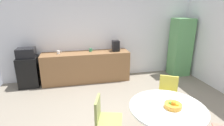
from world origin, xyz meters
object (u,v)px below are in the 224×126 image
(chair_yellow, at_px, (168,91))
(mug_green, at_px, (117,50))
(round_table, at_px, (167,114))
(microwave, at_px, (26,53))
(coffee_maker, at_px, (116,46))
(mug_white, at_px, (58,52))
(mini_fridge, at_px, (29,72))
(locker_cabinet, at_px, (180,47))
(chair_olive, at_px, (103,115))
(mug_red, at_px, (91,50))
(fruit_bowl, at_px, (173,105))

(chair_yellow, height_order, mug_green, mug_green)
(chair_yellow, xyz_separation_m, mug_green, (-0.59, 2.04, 0.43))
(round_table, bearing_deg, microwave, 131.41)
(coffee_maker, bearing_deg, mug_white, 179.54)
(mini_fridge, xyz_separation_m, mug_green, (2.58, -0.10, 0.52))
(microwave, relative_size, locker_cabinet, 0.26)
(round_table, relative_size, mug_green, 9.20)
(mug_white, bearing_deg, round_table, -59.34)
(mini_fridge, distance_m, mug_green, 2.63)
(mug_green, bearing_deg, mug_white, 176.29)
(locker_cabinet, distance_m, chair_yellow, 2.58)
(chair_olive, distance_m, coffee_maker, 2.89)
(chair_olive, xyz_separation_m, chair_yellow, (1.48, 0.57, 0.00))
(microwave, relative_size, mug_red, 3.72)
(mini_fridge, xyz_separation_m, mug_red, (1.79, 0.09, 0.52))
(chair_yellow, bearing_deg, round_table, -120.46)
(microwave, xyz_separation_m, fruit_bowl, (2.72, -3.05, -0.20))
(mug_white, bearing_deg, coffee_maker, -0.46)
(chair_olive, bearing_deg, locker_cabinet, 40.85)
(chair_yellow, distance_m, fruit_bowl, 1.05)
(round_table, xyz_separation_m, chair_yellow, (0.51, 0.87, -0.09))
(locker_cabinet, height_order, round_table, locker_cabinet)
(microwave, relative_size, chair_olive, 0.58)
(locker_cabinet, xyz_separation_m, chair_yellow, (-1.54, -2.04, -0.40))
(chair_yellow, xyz_separation_m, mug_white, (-2.30, 2.15, 0.43))
(mug_green, bearing_deg, mug_red, 166.84)
(chair_yellow, distance_m, coffee_maker, 2.29)
(mug_green, bearing_deg, mini_fridge, 177.82)
(fruit_bowl, height_order, mug_green, mug_green)
(locker_cabinet, distance_m, mug_red, 2.92)
(fruit_bowl, bearing_deg, chair_olive, 161.62)
(fruit_bowl, height_order, coffee_maker, coffee_maker)
(round_table, relative_size, chair_olive, 1.43)
(microwave, distance_m, coffee_maker, 2.55)
(chair_yellow, relative_size, mug_green, 6.43)
(mini_fridge, xyz_separation_m, coffee_maker, (2.55, 0.00, 0.63))
(locker_cabinet, height_order, chair_olive, locker_cabinet)
(locker_cabinet, bearing_deg, chair_yellow, -127.05)
(chair_olive, relative_size, coffee_maker, 2.59)
(mini_fridge, relative_size, locker_cabinet, 0.46)
(mug_white, bearing_deg, mini_fridge, -179.11)
(mini_fridge, height_order, round_table, mini_fridge)
(coffee_maker, bearing_deg, mug_red, 173.56)
(locker_cabinet, distance_m, fruit_bowl, 3.56)
(mug_white, xyz_separation_m, mug_green, (1.72, -0.11, 0.00))
(locker_cabinet, height_order, chair_yellow, locker_cabinet)
(mini_fridge, relative_size, mug_red, 6.60)
(chair_olive, xyz_separation_m, mug_white, (-0.83, 2.72, 0.43))
(round_table, bearing_deg, fruit_bowl, -32.08)
(microwave, height_order, chair_olive, microwave)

